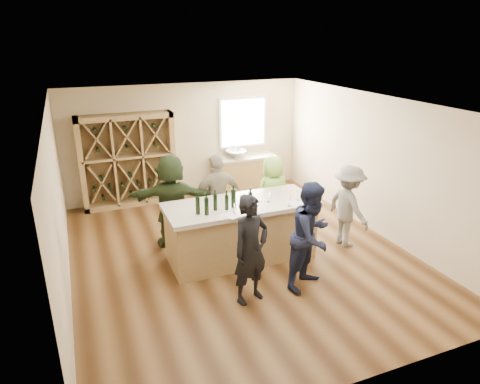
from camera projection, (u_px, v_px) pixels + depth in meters
name	position (u px, v px, depth m)	size (l,w,h in m)	color
floor	(239.00, 255.00, 8.12)	(6.00, 7.00, 0.10)	#56371B
ceiling	(239.00, 101.00, 7.11)	(6.00, 7.00, 0.10)	white
wall_back	(186.00, 140.00, 10.70)	(6.00, 0.10, 2.80)	#C7B290
wall_front	(364.00, 285.00, 4.53)	(6.00, 0.10, 2.80)	#C7B290
wall_left	(55.00, 208.00, 6.55)	(0.10, 7.00, 2.80)	#C7B290
wall_right	(378.00, 165.00, 8.69)	(0.10, 7.00, 2.80)	#C7B290
window_frame	(243.00, 122.00, 11.04)	(1.30, 0.06, 1.30)	white
window_pane	(243.00, 123.00, 11.01)	(1.18, 0.01, 1.18)	white
wine_rack	(128.00, 161.00, 10.04)	(2.20, 0.45, 2.20)	olive
back_counter_base	(243.00, 174.00, 11.23)	(1.60, 0.58, 0.86)	olive
back_counter_top	(243.00, 158.00, 11.07)	(1.70, 0.62, 0.06)	#B7AD97
sink	(236.00, 154.00, 10.95)	(0.54, 0.54, 0.19)	silver
faucet	(233.00, 150.00, 11.09)	(0.02, 0.02, 0.30)	silver
tasting_counter_base	(241.00, 233.00, 7.79)	(2.60, 1.00, 1.00)	olive
tasting_counter_top	(241.00, 205.00, 7.60)	(2.72, 1.12, 0.08)	#B7AD97
wine_bottle_a	(198.00, 206.00, 7.07)	(0.08, 0.08, 0.31)	black
wine_bottle_b	(207.00, 206.00, 7.04)	(0.07, 0.07, 0.30)	black
wine_bottle_c	(215.00, 202.00, 7.24)	(0.07, 0.07, 0.28)	black
wine_bottle_d	(227.00, 202.00, 7.25)	(0.07, 0.07, 0.27)	black
wine_bottle_e	(233.00, 198.00, 7.35)	(0.08, 0.08, 0.33)	black
wine_glass_a	(235.00, 209.00, 7.10)	(0.06, 0.06, 0.17)	white
wine_glass_b	(263.00, 206.00, 7.22)	(0.07, 0.07, 0.17)	white
wine_glass_c	(289.00, 201.00, 7.41)	(0.07, 0.07, 0.19)	white
wine_glass_d	(269.00, 197.00, 7.61)	(0.07, 0.07, 0.18)	white
wine_glass_e	(297.00, 196.00, 7.69)	(0.06, 0.06, 0.17)	white
tasting_menu_a	(231.00, 215.00, 7.07)	(0.21, 0.28, 0.00)	white
tasting_menu_b	(261.00, 210.00, 7.30)	(0.20, 0.27, 0.00)	white
tasting_menu_c	(296.00, 203.00, 7.56)	(0.23, 0.31, 0.00)	white
person_near_left	(251.00, 250.00, 6.40)	(0.63, 0.46, 1.73)	black
person_near_right	(312.00, 236.00, 6.78)	(0.87, 0.48, 1.79)	#191E38
person_server	(348.00, 206.00, 8.17)	(1.04, 0.48, 1.61)	slate
person_far_mid	(218.00, 198.00, 8.38)	(1.03, 0.53, 1.76)	gray
person_far_right	(272.00, 193.00, 8.85)	(0.78, 0.51, 1.59)	#8CC64C
person_far_left	(172.00, 201.00, 8.14)	(1.70, 0.61, 1.83)	#263319
wine_bottle_f	(250.00, 201.00, 7.29)	(0.07, 0.07, 0.30)	black
wine_glass_f	(234.00, 195.00, 7.71)	(0.07, 0.07, 0.18)	white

